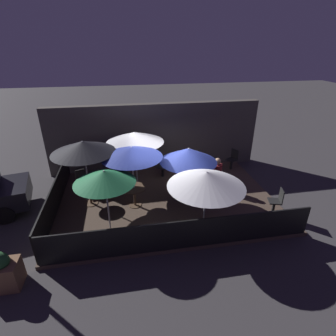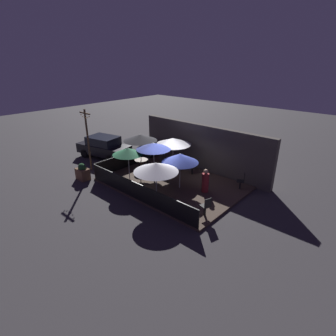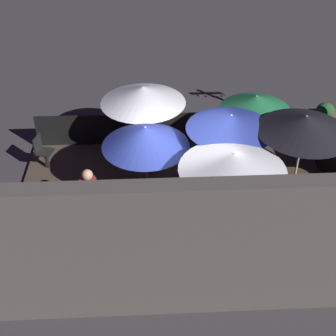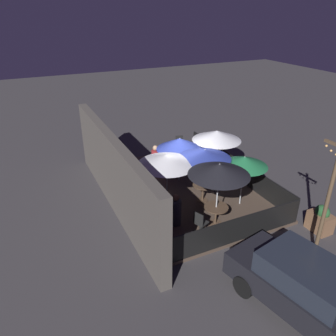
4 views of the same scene
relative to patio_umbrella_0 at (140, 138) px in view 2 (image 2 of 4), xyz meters
name	(u,v)px [view 2 (image 2 of 4)]	position (x,y,z in m)	size (l,w,h in m)	color
ground_plane	(172,184)	(2.78, -0.10, -2.34)	(60.00, 60.00, 0.00)	#383538
patio_deck	(172,183)	(2.78, -0.10, -2.28)	(7.97, 5.55, 0.12)	#47382D
building_wall	(202,148)	(2.78, 2.91, -0.81)	(9.57, 0.36, 3.07)	#4C4742
fence_front	(138,191)	(2.78, -2.83, -1.74)	(7.77, 0.05, 0.95)	black
fence_side_left	(129,159)	(-1.16, -0.10, -1.74)	(0.05, 5.35, 0.95)	black
patio_umbrella_0	(140,138)	(0.00, 0.00, 0.00)	(2.14, 2.14, 2.42)	#B2B2B7
patio_umbrella_1	(154,146)	(1.58, -0.39, -0.13)	(2.06, 2.06, 2.27)	#B2B2B7
patio_umbrella_2	(173,141)	(1.77, 1.12, -0.14)	(2.23, 2.23, 2.28)	#B2B2B7
patio_umbrella_3	(180,158)	(3.53, -0.32, -0.41)	(2.04, 2.04, 2.06)	#B2B2B7
patio_umbrella_4	(156,167)	(3.58, -2.24, -0.35)	(2.25, 2.25, 2.09)	#B2B2B7
patio_umbrella_5	(128,151)	(0.73, -1.64, -0.33)	(1.80, 1.80, 2.08)	#B2B2B7
dining_table_0	(141,162)	(0.00, 0.00, -1.64)	(0.88, 0.88, 0.73)	#4C3828
dining_table_1	(154,170)	(1.58, -0.39, -1.63)	(0.84, 0.84, 0.74)	#4C3828
patio_chair_0	(147,158)	(-0.34, 0.85, -1.69)	(0.52, 0.52, 0.96)	black
patio_chair_1	(242,181)	(6.22, 1.87, -1.70)	(0.53, 0.53, 0.94)	black
patio_chair_2	(193,167)	(2.96, 1.72, -1.72)	(0.55, 0.55, 0.92)	black
patio_chair_3	(206,206)	(6.29, -1.75, -1.69)	(0.49, 0.49, 0.96)	black
patron_0	(162,159)	(0.61, 1.32, -1.67)	(0.44, 0.44, 1.24)	#333338
patron_1	(205,182)	(4.87, 0.27, -1.62)	(0.49, 0.49, 1.33)	maroon
planter_box	(83,172)	(-1.81, -3.25, -1.87)	(0.83, 0.58, 1.05)	brown
light_post	(88,137)	(-2.71, -2.07, -0.07)	(1.10, 0.12, 4.07)	brown
parked_car_0	(104,147)	(-4.11, -0.01, -1.49)	(4.30, 2.50, 1.62)	black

